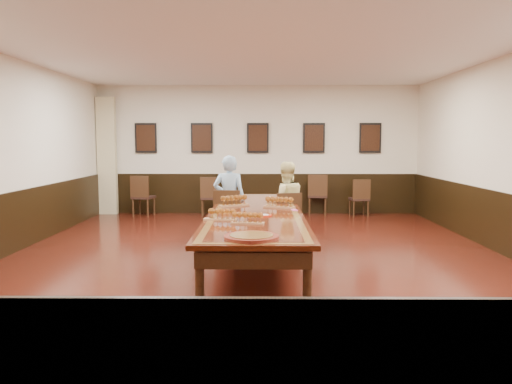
{
  "coord_description": "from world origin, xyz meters",
  "views": [
    {
      "loc": [
        0.08,
        -7.56,
        1.83
      ],
      "look_at": [
        0.0,
        0.5,
        1.0
      ],
      "focal_mm": 35.0,
      "sensor_mm": 36.0,
      "label": 1
    }
  ],
  "objects_px": {
    "chair_man": "(229,217)",
    "spare_chair_b": "(210,196)",
    "spare_chair_a": "(143,196)",
    "conference_table": "(256,221)",
    "person_man": "(229,200)",
    "spare_chair_c": "(317,194)",
    "spare_chair_d": "(359,198)",
    "chair_woman": "(287,218)",
    "carved_platter": "(251,237)",
    "person_woman": "(285,203)"
  },
  "relations": [
    {
      "from": "spare_chair_c",
      "to": "conference_table",
      "type": "relative_size",
      "value": 0.2
    },
    {
      "from": "person_man",
      "to": "conference_table",
      "type": "bearing_deg",
      "value": 116.32
    },
    {
      "from": "chair_woman",
      "to": "person_man",
      "type": "relative_size",
      "value": 0.59
    },
    {
      "from": "conference_table",
      "to": "person_woman",
      "type": "bearing_deg",
      "value": 67.78
    },
    {
      "from": "spare_chair_d",
      "to": "spare_chair_c",
      "type": "bearing_deg",
      "value": -21.51
    },
    {
      "from": "spare_chair_a",
      "to": "person_man",
      "type": "height_order",
      "value": "person_man"
    },
    {
      "from": "spare_chair_c",
      "to": "conference_table",
      "type": "height_order",
      "value": "spare_chair_c"
    },
    {
      "from": "spare_chair_a",
      "to": "carved_platter",
      "type": "xyz_separation_m",
      "value": [
        2.76,
        -6.62,
        0.28
      ]
    },
    {
      "from": "spare_chair_c",
      "to": "carved_platter",
      "type": "xyz_separation_m",
      "value": [
        -1.51,
        -6.88,
        0.27
      ]
    },
    {
      "from": "spare_chair_b",
      "to": "spare_chair_d",
      "type": "bearing_deg",
      "value": 176.21
    },
    {
      "from": "spare_chair_b",
      "to": "carved_platter",
      "type": "xyz_separation_m",
      "value": [
        1.13,
        -6.62,
        0.29
      ]
    },
    {
      "from": "spare_chair_b",
      "to": "person_man",
      "type": "relative_size",
      "value": 0.61
    },
    {
      "from": "person_man",
      "to": "carved_platter",
      "type": "distance_m",
      "value": 3.4
    },
    {
      "from": "spare_chair_c",
      "to": "carved_platter",
      "type": "relative_size",
      "value": 1.4
    },
    {
      "from": "chair_woman",
      "to": "spare_chair_c",
      "type": "bearing_deg",
      "value": -114.58
    },
    {
      "from": "chair_man",
      "to": "person_man",
      "type": "xyz_separation_m",
      "value": [
        0.01,
        0.1,
        0.29
      ]
    },
    {
      "from": "spare_chair_a",
      "to": "conference_table",
      "type": "height_order",
      "value": "spare_chair_a"
    },
    {
      "from": "conference_table",
      "to": "carved_platter",
      "type": "bearing_deg",
      "value": -90.65
    },
    {
      "from": "chair_woman",
      "to": "conference_table",
      "type": "relative_size",
      "value": 0.19
    },
    {
      "from": "chair_man",
      "to": "spare_chair_b",
      "type": "bearing_deg",
      "value": -73.9
    },
    {
      "from": "spare_chair_d",
      "to": "carved_platter",
      "type": "relative_size",
      "value": 1.26
    },
    {
      "from": "person_man",
      "to": "carved_platter",
      "type": "xyz_separation_m",
      "value": [
        0.46,
        -3.37,
        -0.01
      ]
    },
    {
      "from": "conference_table",
      "to": "spare_chair_a",
      "type": "bearing_deg",
      "value": 121.86
    },
    {
      "from": "spare_chair_b",
      "to": "conference_table",
      "type": "relative_size",
      "value": 0.19
    },
    {
      "from": "spare_chair_d",
      "to": "person_woman",
      "type": "bearing_deg",
      "value": 53.61
    },
    {
      "from": "spare_chair_c",
      "to": "spare_chair_b",
      "type": "bearing_deg",
      "value": 10.81
    },
    {
      "from": "chair_man",
      "to": "person_man",
      "type": "height_order",
      "value": "person_man"
    },
    {
      "from": "person_woman",
      "to": "carved_platter",
      "type": "bearing_deg",
      "value": 71.19
    },
    {
      "from": "spare_chair_b",
      "to": "chair_woman",
      "type": "bearing_deg",
      "value": 113.69
    },
    {
      "from": "chair_woman",
      "to": "person_man",
      "type": "bearing_deg",
      "value": -12.93
    },
    {
      "from": "chair_man",
      "to": "spare_chair_a",
      "type": "height_order",
      "value": "spare_chair_a"
    },
    {
      "from": "chair_man",
      "to": "conference_table",
      "type": "bearing_deg",
      "value": 118.5
    },
    {
      "from": "chair_man",
      "to": "carved_platter",
      "type": "bearing_deg",
      "value": 103.05
    },
    {
      "from": "spare_chair_a",
      "to": "spare_chair_c",
      "type": "height_order",
      "value": "spare_chair_c"
    },
    {
      "from": "person_man",
      "to": "spare_chair_b",
      "type": "bearing_deg",
      "value": -73.4
    },
    {
      "from": "spare_chair_d",
      "to": "person_woman",
      "type": "relative_size",
      "value": 0.62
    },
    {
      "from": "spare_chair_b",
      "to": "person_woman",
      "type": "height_order",
      "value": "person_woman"
    },
    {
      "from": "chair_man",
      "to": "spare_chair_d",
      "type": "bearing_deg",
      "value": -126.6
    },
    {
      "from": "person_man",
      "to": "person_woman",
      "type": "distance_m",
      "value": 1.0
    },
    {
      "from": "spare_chair_a",
      "to": "spare_chair_d",
      "type": "height_order",
      "value": "spare_chair_a"
    },
    {
      "from": "spare_chair_b",
      "to": "spare_chair_d",
      "type": "relative_size",
      "value": 1.06
    },
    {
      "from": "spare_chair_a",
      "to": "spare_chair_d",
      "type": "xyz_separation_m",
      "value": [
        5.24,
        -0.02,
        -0.04
      ]
    },
    {
      "from": "chair_man",
      "to": "spare_chair_c",
      "type": "height_order",
      "value": "spare_chair_c"
    },
    {
      "from": "spare_chair_d",
      "to": "chair_woman",
      "type": "bearing_deg",
      "value": 54.59
    },
    {
      "from": "chair_man",
      "to": "spare_chair_c",
      "type": "distance_m",
      "value": 4.12
    },
    {
      "from": "spare_chair_b",
      "to": "person_woman",
      "type": "distance_m",
      "value": 3.63
    },
    {
      "from": "chair_woman",
      "to": "carved_platter",
      "type": "height_order",
      "value": "chair_woman"
    },
    {
      "from": "chair_man",
      "to": "spare_chair_c",
      "type": "xyz_separation_m",
      "value": [
        1.97,
        3.62,
        0.01
      ]
    },
    {
      "from": "spare_chair_a",
      "to": "conference_table",
      "type": "relative_size",
      "value": 0.2
    },
    {
      "from": "chair_woman",
      "to": "spare_chair_b",
      "type": "relative_size",
      "value": 0.97
    }
  ]
}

